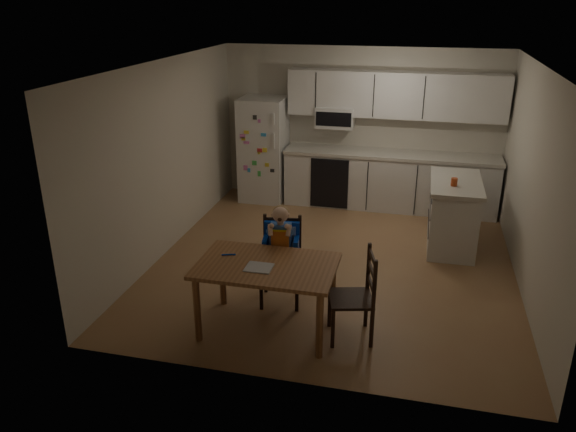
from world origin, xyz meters
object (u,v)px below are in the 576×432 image
(refrigerator, at_px, (264,150))
(dining_table, at_px, (267,273))
(red_cup, at_px, (454,182))
(kitchen_island, at_px, (453,213))
(chair_booster, at_px, (281,244))
(chair_side, at_px, (361,290))

(refrigerator, xyz_separation_m, dining_table, (1.13, -3.86, -0.21))
(red_cup, distance_m, dining_table, 3.04)
(refrigerator, height_order, kitchen_island, refrigerator)
(dining_table, xyz_separation_m, chair_booster, (-0.01, 0.62, 0.05))
(red_cup, bearing_deg, chair_booster, -136.62)
(chair_booster, bearing_deg, refrigerator, 100.71)
(red_cup, bearing_deg, kitchen_island, 78.60)
(red_cup, height_order, chair_booster, chair_booster)
(kitchen_island, distance_m, chair_side, 2.70)
(chair_booster, height_order, chair_side, chair_booster)
(kitchen_island, xyz_separation_m, chair_side, (-0.96, -2.52, 0.06))
(red_cup, bearing_deg, dining_table, -127.97)
(chair_booster, bearing_deg, dining_table, -97.72)
(kitchen_island, distance_m, chair_booster, 2.75)
(red_cup, relative_size, dining_table, 0.07)
(red_cup, height_order, chair_side, red_cup)
(dining_table, bearing_deg, refrigerator, 106.29)
(dining_table, bearing_deg, chair_side, 4.47)
(kitchen_island, bearing_deg, red_cup, -101.40)
(red_cup, relative_size, chair_side, 0.11)
(chair_booster, distance_m, chair_side, 1.10)
(chair_booster, relative_size, chair_side, 1.21)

